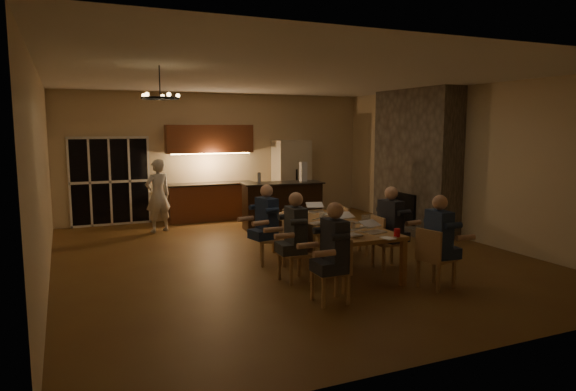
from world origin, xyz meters
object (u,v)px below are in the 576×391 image
(chair_right_mid, at_px, (388,242))
(bar_bottle, at_px, (259,178))
(person_right_near, at_px, (438,242))
(plate_left, at_px, (342,235))
(chair_left_near, at_px, (330,270))
(mug_front, at_px, (342,226))
(person_left_far, at_px, (267,224))
(standing_person, at_px, (158,195))
(bar_blender, at_px, (303,172))
(laptop_c, at_px, (317,217))
(can_silver, at_px, (353,226))
(laptop_d, at_px, (349,217))
(mug_mid, at_px, (322,215))
(redcup_mid, at_px, (297,218))
(chair_right_far, at_px, (354,230))
(laptop_a, at_px, (350,228))
(person_right_mid, at_px, (390,228))
(chandelier, at_px, (160,98))
(redcup_near, at_px, (397,233))
(plate_near, at_px, (367,227))
(laptop_b, at_px, (375,225))
(refrigerator, at_px, (291,177))
(chair_left_far, at_px, (272,239))
(dining_table, at_px, (331,245))
(laptop_e, at_px, (290,208))
(plate_far, at_px, (329,214))
(chair_left_mid, at_px, (295,253))
(chair_right_near, at_px, (437,258))
(mug_back, at_px, (294,215))
(person_left_mid, at_px, (296,237))
(person_left_near, at_px, (335,254))
(laptop_f, at_px, (316,206))
(bar_island, at_px, (282,205))

(chair_right_mid, xyz_separation_m, bar_bottle, (-0.83, 3.89, 0.76))
(person_right_near, xyz_separation_m, plate_left, (-1.23, 0.67, 0.07))
(chair_left_near, bearing_deg, plate_left, 142.39)
(chair_left_near, xyz_separation_m, mug_front, (0.77, 1.05, 0.36))
(person_left_far, distance_m, standing_person, 3.76)
(bar_blender, bearing_deg, laptop_c, -110.99)
(can_silver, bearing_deg, laptop_d, 66.21)
(laptop_d, distance_m, bar_bottle, 3.59)
(mug_mid, relative_size, redcup_mid, 0.83)
(mug_mid, bearing_deg, chair_right_far, 7.04)
(standing_person, relative_size, laptop_a, 5.14)
(person_right_mid, height_order, laptop_d, person_right_mid)
(person_right_mid, height_order, chandelier, chandelier)
(redcup_mid, xyz_separation_m, bar_bottle, (0.46, 3.06, 0.39))
(redcup_near, relative_size, plate_near, 0.51)
(chair_left_near, bearing_deg, laptop_d, 145.08)
(chair_left_near, height_order, redcup_near, chair_left_near)
(can_silver, bearing_deg, mug_front, 129.85)
(person_right_mid, distance_m, mug_mid, 1.26)
(chandelier, height_order, mug_front, chandelier)
(can_silver, distance_m, bar_bottle, 4.12)
(can_silver, bearing_deg, standing_person, 114.18)
(chair_right_mid, xyz_separation_m, laptop_b, (-0.59, -0.49, 0.42))
(laptop_a, bearing_deg, laptop_d, -127.76)
(person_right_mid, distance_m, chandelier, 4.20)
(chair_right_far, relative_size, can_silver, 7.42)
(person_right_mid, bearing_deg, refrigerator, -15.32)
(chair_left_far, xyz_separation_m, person_left_far, (-0.07, 0.08, 0.24))
(laptop_d, distance_m, plate_near, 0.43)
(dining_table, relative_size, laptop_e, 8.71)
(chair_right_far, xyz_separation_m, laptop_c, (-1.07, -0.56, 0.42))
(can_silver, height_order, bar_bottle, bar_bottle)
(laptop_a, xyz_separation_m, plate_far, (0.60, 1.77, -0.10))
(chair_left_mid, xyz_separation_m, chair_right_near, (1.76, -1.13, 0.00))
(mug_back, height_order, bar_blender, bar_blender)
(person_right_near, distance_m, laptop_e, 3.01)
(person_right_near, bearing_deg, can_silver, 45.31)
(person_left_mid, xyz_separation_m, can_silver, (0.91, -0.15, 0.12))
(laptop_a, bearing_deg, dining_table, -111.55)
(person_left_near, bearing_deg, chair_left_near, -171.92)
(dining_table, relative_size, laptop_a, 8.71)
(chandelier, height_order, redcup_near, chandelier)
(chair_left_near, distance_m, plate_left, 0.86)
(person_left_near, height_order, laptop_c, person_left_near)
(standing_person, height_order, plate_left, standing_person)
(mug_back, xyz_separation_m, redcup_mid, (-0.11, -0.37, 0.01))
(laptop_f, bearing_deg, chair_left_mid, -109.09)
(bar_island, relative_size, chair_right_near, 2.11)
(standing_person, distance_m, redcup_near, 6.06)
(refrigerator, relative_size, redcup_mid, 16.67)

